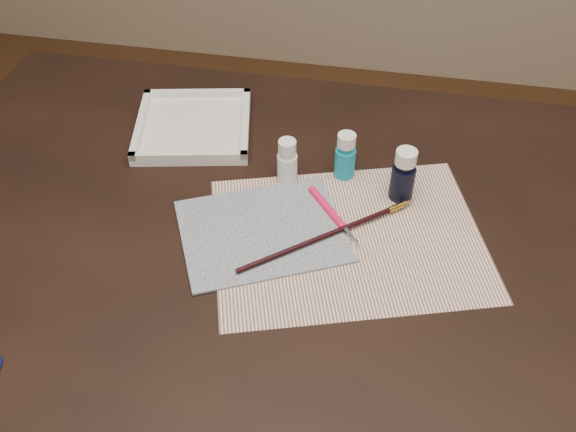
% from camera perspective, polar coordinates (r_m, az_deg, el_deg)
% --- Properties ---
extents(table, '(1.30, 0.90, 0.75)m').
position_cam_1_polar(table, '(1.27, 0.00, -13.82)').
color(table, black).
rests_on(table, ground).
extents(paper, '(0.48, 0.42, 0.00)m').
position_cam_1_polar(paper, '(0.98, 5.37, -1.96)').
color(paper, white).
rests_on(paper, table).
extents(canvas, '(0.31, 0.28, 0.00)m').
position_cam_1_polar(canvas, '(0.99, -2.32, -1.32)').
color(canvas, '#132036').
rests_on(canvas, paper).
extents(paint_bottle_white, '(0.04, 0.04, 0.08)m').
position_cam_1_polar(paint_bottle_white, '(1.05, -0.07, 4.90)').
color(paint_bottle_white, white).
rests_on(paint_bottle_white, table).
extents(paint_bottle_cyan, '(0.04, 0.04, 0.08)m').
position_cam_1_polar(paint_bottle_cyan, '(1.06, 5.12, 5.37)').
color(paint_bottle_cyan, '#128EB0').
rests_on(paint_bottle_cyan, table).
extents(paint_bottle_navy, '(0.05, 0.05, 0.09)m').
position_cam_1_polar(paint_bottle_navy, '(1.03, 10.22, 3.62)').
color(paint_bottle_navy, black).
rests_on(paint_bottle_navy, table).
extents(paintbrush, '(0.25, 0.21, 0.01)m').
position_cam_1_polar(paintbrush, '(0.97, 3.86, -1.54)').
color(paintbrush, black).
rests_on(paintbrush, canvas).
extents(craft_knife, '(0.10, 0.13, 0.01)m').
position_cam_1_polar(craft_knife, '(1.00, 4.21, -0.11)').
color(craft_knife, '#F5154E').
rests_on(craft_knife, paper).
extents(palette_tray, '(0.24, 0.24, 0.02)m').
position_cam_1_polar(palette_tray, '(1.19, -8.41, 7.97)').
color(palette_tray, white).
rests_on(palette_tray, table).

